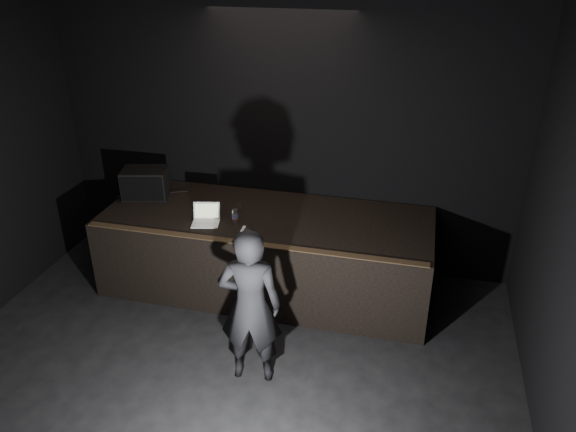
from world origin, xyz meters
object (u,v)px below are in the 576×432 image
(stage_riser, at_px, (267,251))
(stage_monitor, at_px, (145,183))
(person, at_px, (250,306))
(laptop, at_px, (206,218))
(beer_can, at_px, (235,216))

(stage_riser, distance_m, stage_monitor, 1.81)
(stage_riser, bearing_deg, person, -79.46)
(laptop, bearing_deg, beer_can, -1.64)
(person, bearing_deg, stage_monitor, -50.35)
(stage_riser, distance_m, laptop, 0.91)
(stage_monitor, distance_m, laptop, 1.15)
(laptop, bearing_deg, person, -66.69)
(laptop, height_order, person, person)
(stage_riser, height_order, beer_can, beer_can)
(laptop, height_order, beer_can, laptop)
(stage_monitor, distance_m, person, 2.69)
(laptop, xyz_separation_m, person, (0.95, -1.29, -0.21))
(person, bearing_deg, stage_riser, -87.47)
(laptop, distance_m, beer_can, 0.35)
(laptop, relative_size, beer_can, 2.15)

